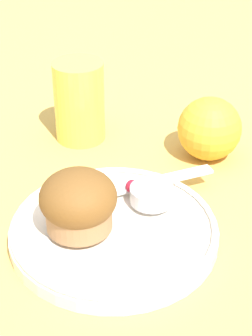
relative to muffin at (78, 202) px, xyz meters
name	(u,v)px	position (x,y,z in m)	size (l,w,h in m)	color
ground_plane	(100,233)	(0.02, 0.02, -0.05)	(3.00, 3.00, 0.00)	tan
plate	(114,230)	(0.03, 0.01, -0.04)	(0.21, 0.21, 0.02)	silver
muffin	(78,202)	(0.00, 0.00, 0.00)	(0.08, 0.08, 0.06)	#9E7047
cream_ramekin	(152,194)	(0.07, 0.05, -0.02)	(0.05, 0.05, 0.02)	silver
berry_pair	(139,187)	(0.05, 0.06, -0.02)	(0.03, 0.01, 0.01)	#B7192D
butter_knife	(135,186)	(0.05, 0.07, -0.03)	(0.17, 0.10, 0.00)	silver
orange_fruit	(209,129)	(0.13, 0.18, -0.01)	(0.08, 0.08, 0.08)	#F4A82D
juice_glass	(79,101)	(-0.03, 0.21, 0.00)	(0.07, 0.07, 0.11)	#EAD14C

